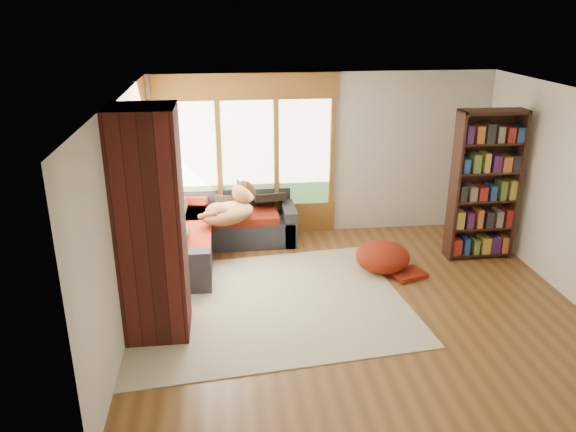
{
  "coord_description": "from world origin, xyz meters",
  "views": [
    {
      "loc": [
        -1.59,
        -6.14,
        3.54
      ],
      "look_at": [
        -0.77,
        0.72,
        0.95
      ],
      "focal_mm": 35.0,
      "sensor_mm": 36.0,
      "label": 1
    }
  ],
  "objects_px": {
    "sectional_sofa": "(202,237)",
    "dog_brindle": "(173,224)",
    "bookshelf": "(485,186)",
    "area_rug": "(258,304)",
    "dog_tan": "(232,204)",
    "brick_chimney": "(151,226)",
    "pouf": "(383,256)"
  },
  "relations": [
    {
      "from": "sectional_sofa",
      "to": "pouf",
      "type": "relative_size",
      "value": 2.88
    },
    {
      "from": "pouf",
      "to": "dog_tan",
      "type": "bearing_deg",
      "value": 158.29
    },
    {
      "from": "sectional_sofa",
      "to": "dog_tan",
      "type": "bearing_deg",
      "value": 6.19
    },
    {
      "from": "pouf",
      "to": "dog_brindle",
      "type": "xyz_separation_m",
      "value": [
        -2.92,
        0.27,
        0.52
      ]
    },
    {
      "from": "dog_tan",
      "to": "dog_brindle",
      "type": "height_order",
      "value": "dog_tan"
    },
    {
      "from": "sectional_sofa",
      "to": "pouf",
      "type": "distance_m",
      "value": 2.68
    },
    {
      "from": "sectional_sofa",
      "to": "dog_tan",
      "type": "relative_size",
      "value": 2.14
    },
    {
      "from": "brick_chimney",
      "to": "sectional_sofa",
      "type": "bearing_deg",
      "value": 77.71
    },
    {
      "from": "brick_chimney",
      "to": "dog_tan",
      "type": "bearing_deg",
      "value": 66.38
    },
    {
      "from": "sectional_sofa",
      "to": "dog_brindle",
      "type": "relative_size",
      "value": 2.83
    },
    {
      "from": "brick_chimney",
      "to": "sectional_sofa",
      "type": "distance_m",
      "value": 2.32
    },
    {
      "from": "sectional_sofa",
      "to": "dog_brindle",
      "type": "distance_m",
      "value": 0.78
    },
    {
      "from": "bookshelf",
      "to": "dog_tan",
      "type": "xyz_separation_m",
      "value": [
        -3.63,
        0.53,
        -0.31
      ]
    },
    {
      "from": "bookshelf",
      "to": "pouf",
      "type": "relative_size",
      "value": 2.89
    },
    {
      "from": "sectional_sofa",
      "to": "dog_brindle",
      "type": "height_order",
      "value": "dog_brindle"
    },
    {
      "from": "area_rug",
      "to": "dog_brindle",
      "type": "distance_m",
      "value": 1.68
    },
    {
      "from": "dog_brindle",
      "to": "area_rug",
      "type": "bearing_deg",
      "value": -141.36
    },
    {
      "from": "pouf",
      "to": "dog_brindle",
      "type": "distance_m",
      "value": 2.97
    },
    {
      "from": "dog_brindle",
      "to": "brick_chimney",
      "type": "bearing_deg",
      "value": 169.78
    },
    {
      "from": "dog_tan",
      "to": "brick_chimney",
      "type": "bearing_deg",
      "value": -152.16
    },
    {
      "from": "area_rug",
      "to": "dog_tan",
      "type": "xyz_separation_m",
      "value": [
        -0.26,
        1.62,
        0.78
      ]
    },
    {
      "from": "area_rug",
      "to": "dog_tan",
      "type": "bearing_deg",
      "value": 99.12
    },
    {
      "from": "area_rug",
      "to": "bookshelf",
      "type": "xyz_separation_m",
      "value": [
        3.37,
        1.09,
        1.1
      ]
    },
    {
      "from": "brick_chimney",
      "to": "pouf",
      "type": "xyz_separation_m",
      "value": [
        3.0,
        1.24,
        -1.08
      ]
    },
    {
      "from": "bookshelf",
      "to": "dog_tan",
      "type": "height_order",
      "value": "bookshelf"
    },
    {
      "from": "area_rug",
      "to": "dog_tan",
      "type": "distance_m",
      "value": 1.82
    },
    {
      "from": "bookshelf",
      "to": "dog_brindle",
      "type": "relative_size",
      "value": 2.84
    },
    {
      "from": "sectional_sofa",
      "to": "bookshelf",
      "type": "bearing_deg",
      "value": -4.48
    },
    {
      "from": "bookshelf",
      "to": "area_rug",
      "type": "bearing_deg",
      "value": -162.05
    },
    {
      "from": "area_rug",
      "to": "dog_brindle",
      "type": "xyz_separation_m",
      "value": [
        -1.08,
        1.06,
        0.73
      ]
    },
    {
      "from": "dog_tan",
      "to": "sectional_sofa",
      "type": "bearing_deg",
      "value": 145.13
    },
    {
      "from": "area_rug",
      "to": "dog_tan",
      "type": "relative_size",
      "value": 3.6
    }
  ]
}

